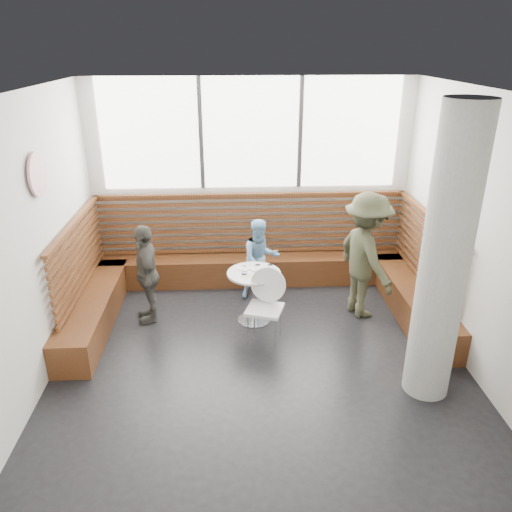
{
  "coord_description": "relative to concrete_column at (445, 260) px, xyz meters",
  "views": [
    {
      "loc": [
        -0.33,
        -5.14,
        3.66
      ],
      "look_at": [
        0.0,
        1.0,
        1.0
      ],
      "focal_mm": 35.0,
      "sensor_mm": 36.0,
      "label": 1
    }
  ],
  "objects": [
    {
      "name": "wall_art",
      "position": [
        -4.31,
        1.0,
        0.7
      ],
      "size": [
        0.03,
        0.5,
        0.5
      ],
      "primitive_type": "cylinder",
      "rotation": [
        0.0,
        1.57,
        0.0
      ],
      "color": "white",
      "rests_on": "room"
    },
    {
      "name": "glass_right",
      "position": [
        -1.65,
        1.62,
        -0.79
      ],
      "size": [
        0.06,
        0.06,
        0.1
      ],
      "primitive_type": "cylinder",
      "color": "white",
      "rests_on": "cafe_table"
    },
    {
      "name": "room",
      "position": [
        -1.85,
        0.6,
        0.0
      ],
      "size": [
        5.0,
        5.0,
        3.2
      ],
      "color": "silver",
      "rests_on": "ground"
    },
    {
      "name": "booth",
      "position": [
        -1.85,
        2.37,
        -1.19
      ],
      "size": [
        5.0,
        2.5,
        1.44
      ],
      "color": "#4A2712",
      "rests_on": "ground"
    },
    {
      "name": "plate_near",
      "position": [
        -2.01,
        1.74,
        -0.84
      ],
      "size": [
        0.19,
        0.19,
        0.01
      ],
      "primitive_type": "cylinder",
      "color": "white",
      "rests_on": "cafe_table"
    },
    {
      "name": "cafe_table",
      "position": [
        -1.88,
        1.6,
        -1.06
      ],
      "size": [
        0.74,
        0.74,
        0.76
      ],
      "color": "silver",
      "rests_on": "ground"
    },
    {
      "name": "glass_left",
      "position": [
        -2.01,
        1.56,
        -0.78
      ],
      "size": [
        0.07,
        0.07,
        0.12
      ],
      "primitive_type": "cylinder",
      "color": "white",
      "rests_on": "cafe_table"
    },
    {
      "name": "child_back",
      "position": [
        -1.74,
        2.36,
        -0.98
      ],
      "size": [
        0.71,
        0.62,
        1.24
      ],
      "primitive_type": "imported",
      "rotation": [
        0.0,
        0.0,
        0.27
      ],
      "color": "#7DB0D9",
      "rests_on": "ground"
    },
    {
      "name": "plate_far",
      "position": [
        -1.83,
        1.7,
        -0.83
      ],
      "size": [
        0.19,
        0.19,
        0.01
      ],
      "primitive_type": "cylinder",
      "color": "white",
      "rests_on": "cafe_table"
    },
    {
      "name": "menu_card",
      "position": [
        -1.84,
        1.43,
        -0.84
      ],
      "size": [
        0.24,
        0.2,
        0.0
      ],
      "primitive_type": "cube",
      "rotation": [
        0.0,
        0.0,
        0.26
      ],
      "color": "#A5C64C",
      "rests_on": "cafe_table"
    },
    {
      "name": "child_left",
      "position": [
        -3.35,
        1.75,
        -0.89
      ],
      "size": [
        0.5,
        0.88,
        1.42
      ],
      "primitive_type": "imported",
      "rotation": [
        0.0,
        0.0,
        -1.38
      ],
      "color": "#4A4943",
      "rests_on": "ground"
    },
    {
      "name": "adult_man",
      "position": [
        -0.31,
        1.74,
        -0.69
      ],
      "size": [
        0.98,
        1.31,
        1.81
      ],
      "primitive_type": "imported",
      "rotation": [
        0.0,
        0.0,
        1.87
      ],
      "color": "#3E402B",
      "rests_on": "ground"
    },
    {
      "name": "concrete_column",
      "position": [
        0.0,
        0.0,
        0.0
      ],
      "size": [
        0.5,
        0.5,
        3.2
      ],
      "primitive_type": "cylinder",
      "color": "gray",
      "rests_on": "ground"
    },
    {
      "name": "cafe_chair",
      "position": [
        -1.77,
        1.14,
        -1.03
      ],
      "size": [
        0.47,
        0.46,
        0.97
      ],
      "rotation": [
        0.0,
        0.0,
        -0.31
      ],
      "color": "white",
      "rests_on": "ground"
    },
    {
      "name": "glass_mid",
      "position": [
        -1.83,
        1.58,
        -0.78
      ],
      "size": [
        0.07,
        0.07,
        0.12
      ],
      "primitive_type": "cylinder",
      "color": "white",
      "rests_on": "cafe_table"
    }
  ]
}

